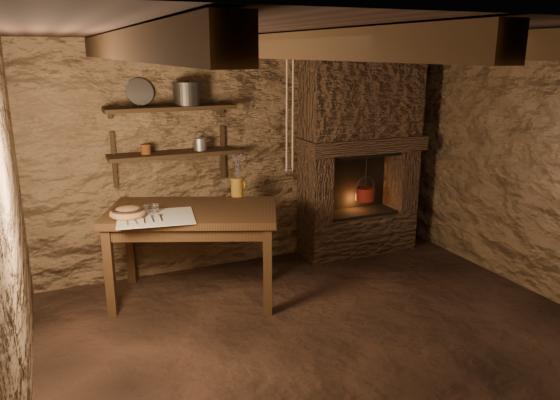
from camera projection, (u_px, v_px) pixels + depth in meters
name	position (u px, v px, depth m)	size (l,w,h in m)	color
floor	(337.00, 343.00, 4.41)	(4.50, 4.50, 0.00)	black
back_wall	(249.00, 155.00, 5.86)	(4.50, 0.04, 2.40)	brown
left_wall	(10.00, 240.00, 3.22)	(0.04, 4.00, 2.40)	brown
right_wall	(557.00, 174.00, 4.96)	(0.04, 4.00, 2.40)	brown
ceiling	(347.00, 33.00, 3.78)	(4.50, 4.00, 0.04)	black
beam_far_left	(126.00, 46.00, 3.22)	(0.14, 3.95, 0.16)	black
beam_mid_left	(281.00, 46.00, 3.61)	(0.14, 3.95, 0.16)	black
beam_mid_right	(405.00, 47.00, 3.99)	(0.14, 3.95, 0.16)	black
beam_far_right	(508.00, 47.00, 4.38)	(0.14, 3.95, 0.16)	black
shelf_lower	(173.00, 154.00, 5.37)	(1.25, 0.30, 0.04)	black
shelf_upper	(171.00, 108.00, 5.25)	(1.25, 0.30, 0.04)	black
hearth	(360.00, 148.00, 6.13)	(1.43, 0.51, 2.30)	#3D2A1E
work_table	(194.00, 250.00, 5.11)	(1.75, 1.40, 0.88)	#301E11
linen_cloth	(156.00, 218.00, 4.74)	(0.65, 0.52, 0.01)	beige
pewter_cutlery_row	(156.00, 217.00, 4.72)	(0.55, 0.21, 0.01)	gray
drinking_glasses	(155.00, 209.00, 4.84)	(0.21, 0.06, 0.08)	white
stoneware_jug	(237.00, 178.00, 5.41)	(0.15, 0.15, 0.43)	#A26F1F
wooden_bowl	(128.00, 213.00, 4.75)	(0.32, 0.32, 0.11)	#9D6E44
iron_stockpot	(187.00, 95.00, 5.28)	(0.27, 0.27, 0.20)	#2C2A27
tin_pan	(140.00, 92.00, 5.19)	(0.26, 0.26, 0.04)	#A3A29E
small_kettle	(200.00, 144.00, 5.45)	(0.18, 0.13, 0.19)	#A3A29E
rusty_tin	(146.00, 149.00, 5.25)	(0.10, 0.10, 0.10)	#622E13
red_pot	(365.00, 193.00, 6.25)	(0.27, 0.27, 0.54)	maroon
hanging_ropes	(290.00, 106.00, 4.88)	(0.08, 0.08, 1.20)	tan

